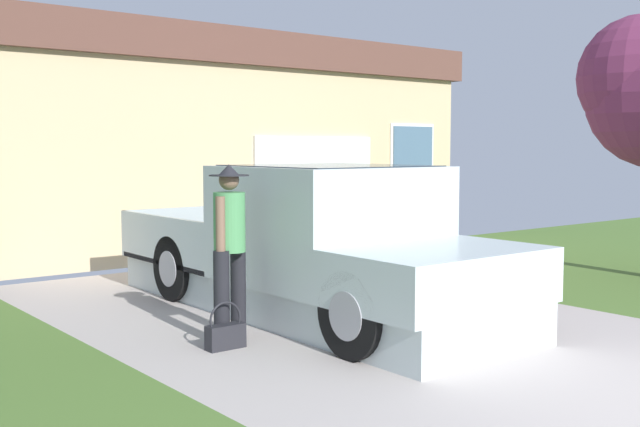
{
  "coord_description": "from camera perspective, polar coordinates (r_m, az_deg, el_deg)",
  "views": [
    {
      "loc": [
        -5.35,
        -1.85,
        1.88
      ],
      "look_at": [
        -0.41,
        4.37,
        1.2
      ],
      "focal_mm": 43.25,
      "sensor_mm": 36.0,
      "label": 1
    }
  ],
  "objects": [
    {
      "name": "house_with_garage",
      "position": [
        16.43,
        -10.13,
        5.16
      ],
      "size": [
        9.76,
        6.71,
        3.91
      ],
      "color": "#D4B98C",
      "rests_on": "ground"
    },
    {
      "name": "handbag",
      "position": [
        7.33,
        -7.01,
        -8.84
      ],
      "size": [
        0.37,
        0.14,
        0.45
      ],
      "color": "#232328",
      "rests_on": "ground"
    },
    {
      "name": "person_with_hat",
      "position": [
        7.49,
        -6.71,
        -2.18
      ],
      "size": [
        0.45,
        0.38,
        1.72
      ],
      "rotation": [
        0.0,
        0.0,
        0.54
      ],
      "color": "black",
      "rests_on": "ground"
    },
    {
      "name": "pickup_truck",
      "position": [
        8.57,
        0.31,
        -2.73
      ],
      "size": [
        2.15,
        5.58,
        1.69
      ],
      "rotation": [
        0.0,
        0.0,
        3.14
      ],
      "color": "silver",
      "rests_on": "ground"
    }
  ]
}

